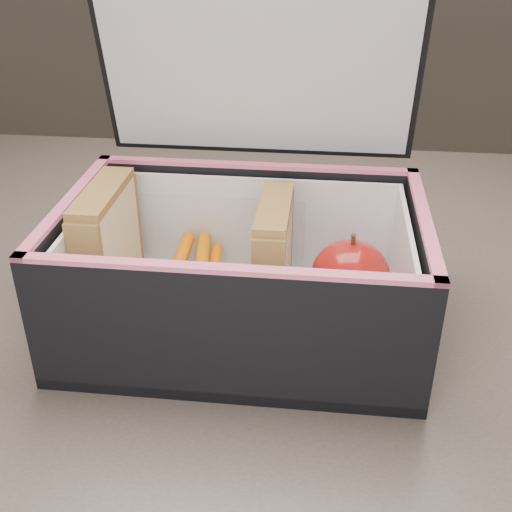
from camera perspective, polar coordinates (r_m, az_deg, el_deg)
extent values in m
cube|color=brown|center=(0.60, -0.12, -4.53)|extent=(1.20, 0.80, 0.03)
cube|color=black|center=(0.57, 0.21, 17.00)|extent=(0.28, 0.05, 0.18)
cube|color=#CBB886|center=(0.55, -13.74, 0.57)|extent=(0.01, 0.09, 0.10)
cube|color=#D36367|center=(0.55, -12.91, 0.17)|extent=(0.01, 0.09, 0.09)
cube|color=#CBB886|center=(0.54, -12.16, 0.48)|extent=(0.01, 0.09, 0.10)
cube|color=brown|center=(0.52, -13.58, 5.47)|extent=(0.03, 0.09, 0.01)
cube|color=#CBB886|center=(0.52, 0.74, -0.53)|extent=(0.01, 0.09, 0.09)
cube|color=#D36367|center=(0.52, 1.56, -0.93)|extent=(0.01, 0.08, 0.09)
cube|color=#CBB886|center=(0.52, 2.38, -0.63)|extent=(0.01, 0.09, 0.09)
cube|color=brown|center=(0.50, 1.64, 4.28)|extent=(0.02, 0.09, 0.01)
cylinder|color=#DC6300|center=(0.55, -7.39, -3.95)|extent=(0.03, 0.10, 0.01)
cylinder|color=#DC6300|center=(0.56, -3.93, -1.75)|extent=(0.02, 0.10, 0.01)
cylinder|color=#DC6300|center=(0.56, -4.86, -0.67)|extent=(0.02, 0.10, 0.01)
cylinder|color=#DC6300|center=(0.54, -5.68, -4.23)|extent=(0.02, 0.10, 0.01)
cylinder|color=#DC6300|center=(0.53, -6.72, -4.01)|extent=(0.01, 0.09, 0.01)
cylinder|color=#DC6300|center=(0.56, -6.84, -0.61)|extent=(0.01, 0.09, 0.01)
cube|color=white|center=(0.55, 8.22, -4.65)|extent=(0.08, 0.08, 0.01)
ellipsoid|color=maroon|center=(0.53, 8.38, -1.79)|extent=(0.08, 0.08, 0.06)
cylinder|color=#462819|center=(0.51, 8.65, 1.43)|extent=(0.01, 0.01, 0.01)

